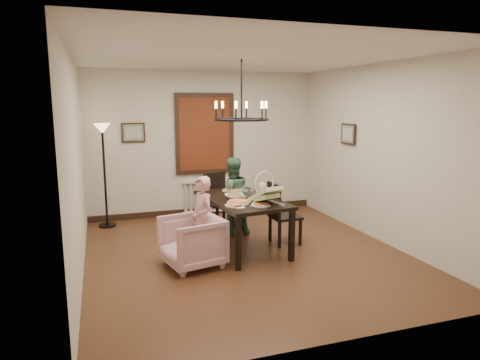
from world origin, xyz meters
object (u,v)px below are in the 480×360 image
chair_far (220,201)px  floor_lamp (105,177)px  chair_right (285,213)px  elderly_woman (202,227)px  baby_bouncer (265,193)px  dining_table (241,204)px  armchair (192,242)px  drinking_glass (252,194)px  seated_man (232,203)px

chair_far → floor_lamp: 2.09m
chair_right → elderly_woman: size_ratio=0.98×
chair_far → baby_bouncer: baby_bouncer is taller
dining_table → baby_bouncer: bearing=-74.9°
dining_table → floor_lamp: (-1.91, 1.89, 0.20)m
chair_far → armchair: chair_far is taller
drinking_glass → floor_lamp: size_ratio=0.07×
dining_table → armchair: 1.05m
chair_right → seated_man: seated_man is taller
chair_right → baby_bouncer: 0.86m
dining_table → seated_man: seated_man is taller
elderly_woman → seated_man: 1.31m
chair_far → floor_lamp: size_ratio=0.55×
armchair → seated_man: seated_man is taller
chair_far → baby_bouncer: 1.69m
chair_right → elderly_woman: bearing=102.2°
chair_far → armchair: 1.83m
dining_table → seated_man: (0.08, 0.73, -0.16)m
chair_right → drinking_glass: chair_right is taller
chair_far → seated_man: (0.09, -0.41, 0.05)m
seated_man → floor_lamp: 2.33m
baby_bouncer → dining_table: bearing=97.2°
armchair → elderly_woman: 0.27m
chair_far → armchair: bearing=-133.8°
chair_right → drinking_glass: 0.68m
dining_table → baby_bouncer: size_ratio=3.60×
seated_man → drinking_glass: seated_man is taller
elderly_woman → baby_bouncer: (0.87, -0.14, 0.45)m
chair_far → chair_right: chair_far is taller
armchair → baby_bouncer: baby_bouncer is taller
elderly_woman → floor_lamp: bearing=-163.9°
drinking_glass → elderly_woman: bearing=-161.3°
seated_man → drinking_glass: 0.84m
chair_right → baby_bouncer: bearing=130.8°
chair_right → drinking_glass: size_ratio=7.77×
baby_bouncer → armchair: bearing=165.4°
chair_right → baby_bouncer: baby_bouncer is taller
armchair → seated_man: size_ratio=0.70×
baby_bouncer → chair_right: bearing=28.0°
elderly_woman → chair_far: bearing=142.5°
drinking_glass → baby_bouncer: bearing=-85.0°
seated_man → armchair: bearing=49.7°
armchair → drinking_glass: drinking_glass is taller
chair_right → baby_bouncer: size_ratio=2.00×
seated_man → baby_bouncer: bearing=93.0°
elderly_woman → baby_bouncer: baby_bouncer is taller
drinking_glass → floor_lamp: floor_lamp is taller
chair_far → drinking_glass: bearing=-98.2°
baby_bouncer → elderly_woman: bearing=156.3°
armchair → chair_right: bearing=94.1°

